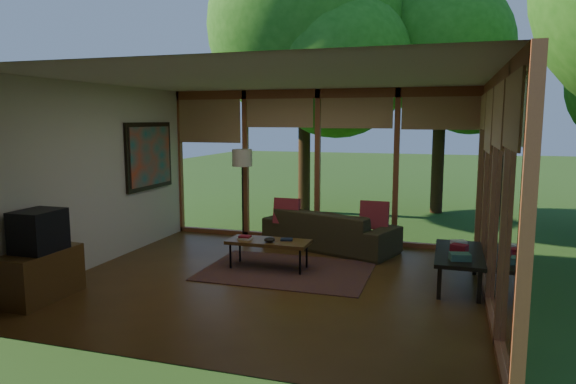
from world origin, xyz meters
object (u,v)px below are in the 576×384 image
(sofa, at_px, (330,229))
(television, at_px, (39,231))
(coffee_table, at_px, (269,243))
(media_cabinet, at_px, (40,275))
(side_console, at_px, (459,256))
(floor_lamp, at_px, (242,163))

(sofa, height_order, television, television)
(sofa, relative_size, coffee_table, 1.89)
(media_cabinet, xyz_separation_m, coffee_table, (2.22, 2.04, 0.09))
(television, height_order, coffee_table, television)
(coffee_table, xyz_separation_m, side_console, (2.65, -0.01, 0.02))
(television, height_order, floor_lamp, floor_lamp)
(coffee_table, bearing_deg, side_console, -0.13)
(television, bearing_deg, media_cabinet, 180.00)
(side_console, bearing_deg, coffee_table, 179.87)
(media_cabinet, bearing_deg, television, 0.00)
(floor_lamp, xyz_separation_m, coffee_table, (1.04, -1.55, -1.01))
(media_cabinet, distance_m, coffee_table, 3.02)
(sofa, xyz_separation_m, television, (-2.80, -3.47, 0.52))
(sofa, height_order, coffee_table, sofa)
(sofa, bearing_deg, media_cabinet, 70.55)
(television, relative_size, side_console, 0.39)
(sofa, bearing_deg, floor_lamp, 15.51)
(floor_lamp, distance_m, coffee_table, 2.13)
(coffee_table, bearing_deg, media_cabinet, -137.51)
(floor_lamp, bearing_deg, coffee_table, -56.17)
(television, relative_size, coffee_table, 0.46)
(media_cabinet, distance_m, television, 0.55)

